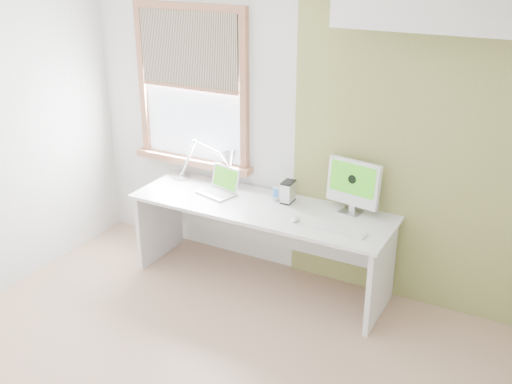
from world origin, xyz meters
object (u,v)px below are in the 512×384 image
Objects in this scene: desk_lamp at (220,161)px; imac at (353,184)px; laptop at (220,187)px; external_drive at (288,192)px; desk at (264,224)px.

imac is at bearing -2.56° from desk_lamp.
desk_lamp is 1.85× the size of laptop.
desk_lamp is 0.29m from laptop.
imac is at bearing 7.77° from laptop.
desk_lamp is at bearing 121.60° from laptop.
external_drive is 0.40× the size of imac.
desk is 0.84m from imac.
desk is 0.50m from laptop.
laptop reaches higher than desk.
desk_lamp is 1.51× the size of imac.
laptop is at bearing -170.67° from external_drive.
desk is at bearing -1.77° from laptop.
laptop is 0.82× the size of imac.
desk is 0.35m from external_drive.
laptop is at bearing -172.23° from imac.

